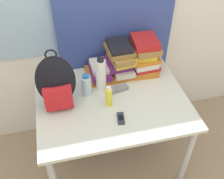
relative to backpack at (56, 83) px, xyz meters
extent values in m
cube|color=silver|center=(0.39, 0.48, 0.29)|extent=(6.00, 0.05, 2.50)
cube|color=#9EBCD1|center=(-0.07, 0.45, 0.34)|extent=(1.10, 0.01, 0.80)
cube|color=#384C93|center=(0.54, 0.43, 0.29)|extent=(0.98, 0.04, 2.50)
cube|color=beige|center=(0.39, -0.05, -0.22)|extent=(1.15, 0.89, 0.03)
cylinder|color=#B2B2B7|center=(0.91, -0.44, -0.60)|extent=(0.05, 0.05, 0.73)
cylinder|color=#B2B2B7|center=(-0.12, 0.34, -0.60)|extent=(0.05, 0.05, 0.73)
cylinder|color=#B2B2B7|center=(0.91, 0.34, -0.60)|extent=(0.05, 0.05, 0.73)
ellipsoid|color=black|center=(0.00, 0.01, 0.01)|extent=(0.28, 0.14, 0.42)
cube|color=red|center=(0.00, -0.08, -0.08)|extent=(0.20, 0.05, 0.19)
torus|color=black|center=(0.00, 0.01, 0.23)|extent=(0.08, 0.01, 0.08)
cube|color=orange|center=(0.35, 0.25, -0.18)|extent=(0.22, 0.26, 0.04)
cube|color=#6B2370|center=(0.36, 0.25, -0.14)|extent=(0.16, 0.28, 0.05)
cube|color=silver|center=(0.38, 0.25, -0.10)|extent=(0.18, 0.21, 0.04)
cube|color=orange|center=(0.53, 0.25, -0.19)|extent=(0.24, 0.28, 0.04)
cube|color=silver|center=(0.54, 0.25, -0.15)|extent=(0.18, 0.28, 0.04)
cube|color=#6B2370|center=(0.52, 0.26, -0.09)|extent=(0.23, 0.22, 0.06)
cube|color=yellow|center=(0.54, 0.25, -0.05)|extent=(0.20, 0.28, 0.03)
cube|color=olive|center=(0.53, 0.24, -0.01)|extent=(0.17, 0.29, 0.05)
cube|color=olive|center=(0.53, 0.25, 0.04)|extent=(0.22, 0.25, 0.04)
cube|color=black|center=(0.52, 0.25, 0.07)|extent=(0.18, 0.22, 0.04)
cube|color=orange|center=(0.74, 0.25, -0.18)|extent=(0.22, 0.27, 0.06)
cube|color=red|center=(0.74, 0.26, -0.13)|extent=(0.22, 0.28, 0.03)
cube|color=silver|center=(0.73, 0.25, -0.09)|extent=(0.21, 0.27, 0.04)
cube|color=orange|center=(0.73, 0.25, -0.06)|extent=(0.24, 0.28, 0.03)
cube|color=yellow|center=(0.73, 0.25, -0.02)|extent=(0.20, 0.23, 0.05)
cube|color=olive|center=(0.74, 0.24, 0.03)|extent=(0.21, 0.24, 0.05)
cube|color=red|center=(0.74, 0.25, 0.08)|extent=(0.21, 0.25, 0.05)
cylinder|color=silver|center=(0.22, 0.06, -0.12)|extent=(0.07, 0.07, 0.17)
cylinder|color=#286BB7|center=(0.22, 0.06, -0.02)|extent=(0.05, 0.05, 0.02)
cylinder|color=white|center=(0.34, 0.09, -0.07)|extent=(0.08, 0.08, 0.27)
cylinder|color=black|center=(0.34, 0.09, 0.08)|extent=(0.05, 0.05, 0.02)
cylinder|color=yellow|center=(0.36, -0.10, -0.13)|extent=(0.05, 0.05, 0.15)
cylinder|color=white|center=(0.36, -0.10, -0.04)|extent=(0.03, 0.03, 0.02)
cube|color=#2D2D33|center=(0.41, -0.26, -0.20)|extent=(0.06, 0.11, 0.02)
cube|color=black|center=(0.41, -0.26, -0.19)|extent=(0.04, 0.05, 0.00)
cube|color=gray|center=(0.47, 0.04, -0.19)|extent=(0.16, 0.08, 0.04)
camera|label=1|loc=(0.06, -1.45, 1.20)|focal=42.00mm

